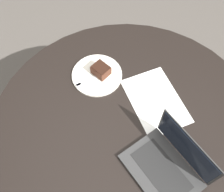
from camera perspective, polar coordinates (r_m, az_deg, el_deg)
ground_plane at (r=1.95m, az=2.45°, el=-15.05°), size 12.00×12.00×0.00m
dining_table at (r=1.38m, az=3.40°, el=-8.58°), size 1.36×1.36×0.72m
paper_document at (r=1.35m, az=9.46°, el=-1.02°), size 0.42×0.36×0.00m
plate at (r=1.41m, az=-3.28°, el=4.60°), size 0.27×0.27×0.01m
cake_slice at (r=1.39m, az=-2.45°, el=5.66°), size 0.11×0.11×0.06m
fork at (r=1.39m, az=-5.34°, el=3.38°), size 0.10×0.16×0.00m
laptop at (r=1.20m, az=11.89°, el=-14.59°), size 0.41×0.39×0.21m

